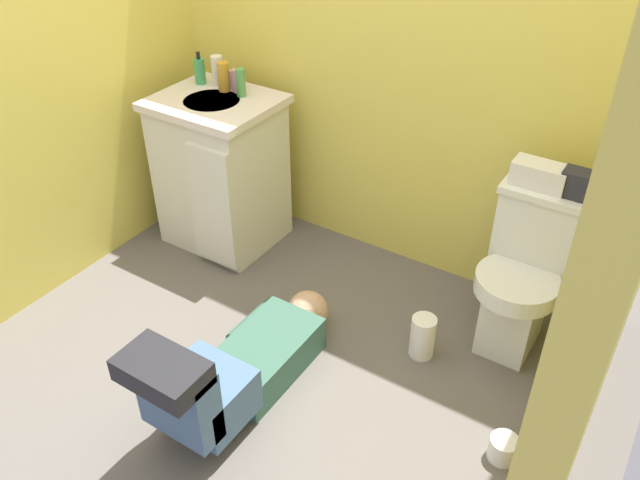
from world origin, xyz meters
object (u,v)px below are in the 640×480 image
(tissue_box, at_px, (540,175))
(bottle_green, at_px, (241,83))
(person_plumber, at_px, (236,366))
(soap_dispenser, at_px, (200,71))
(bottle_pink, at_px, (237,80))
(paper_towel_roll, at_px, (423,337))
(bottle_white, at_px, (217,71))
(toilet, at_px, (524,274))
(toiletry_bag, at_px, (578,184))
(faucet, at_px, (231,80))
(toilet_paper_roll, at_px, (503,449))
(bottle_amber, at_px, (224,77))
(vanity_cabinet, at_px, (221,171))

(tissue_box, xyz_separation_m, bottle_green, (-1.49, -0.05, 0.09))
(person_plumber, xyz_separation_m, soap_dispenser, (-0.99, 1.01, 0.71))
(tissue_box, relative_size, bottle_green, 1.57)
(person_plumber, bearing_deg, bottle_pink, 126.29)
(tissue_box, bearing_deg, paper_towel_roll, -121.88)
(tissue_box, bearing_deg, bottle_white, -179.87)
(toilet, height_order, bottle_white, bottle_white)
(soap_dispenser, height_order, bottle_white, soap_dispenser)
(toiletry_bag, height_order, bottle_green, bottle_green)
(faucet, distance_m, soap_dispenser, 0.19)
(soap_dispenser, bearing_deg, toilet, -1.88)
(toiletry_bag, relative_size, toilet_paper_roll, 1.13)
(soap_dispenser, xyz_separation_m, bottle_pink, (0.23, 0.02, -0.01))
(toiletry_bag, height_order, soap_dispenser, soap_dispenser)
(bottle_amber, height_order, bottle_green, bottle_amber)
(bottle_amber, relative_size, bottle_green, 1.05)
(bottle_amber, bearing_deg, person_plumber, -50.77)
(tissue_box, bearing_deg, toilet_paper_roll, -72.15)
(person_plumber, xyz_separation_m, bottle_amber, (-0.82, 1.00, 0.72))
(toiletry_bag, relative_size, bottle_green, 0.88)
(toilet, distance_m, bottle_white, 1.80)
(tissue_box, distance_m, bottle_green, 1.49)
(person_plumber, bearing_deg, paper_towel_roll, 50.12)
(bottle_white, bearing_deg, vanity_cabinet, -57.71)
(person_plumber, distance_m, paper_towel_roll, 0.83)
(tissue_box, bearing_deg, bottle_green, -178.13)
(toilet_paper_roll, bearing_deg, vanity_cabinet, 162.17)
(bottle_pink, bearing_deg, toilet, -2.86)
(bottle_green, bearing_deg, bottle_pink, 145.62)
(faucet, distance_m, bottle_white, 0.10)
(paper_towel_roll, bearing_deg, person_plumber, -129.88)
(bottle_amber, bearing_deg, faucet, 51.32)
(bottle_pink, distance_m, paper_towel_roll, 1.56)
(toilet, distance_m, paper_towel_roll, 0.51)
(faucet, xyz_separation_m, toilet_paper_roll, (1.82, -0.73, -0.82))
(toilet, bearing_deg, bottle_pink, 177.14)
(vanity_cabinet, bearing_deg, bottle_white, 122.29)
(toilet, bearing_deg, faucet, 177.20)
(person_plumber, height_order, bottle_green, bottle_green)
(faucet, distance_m, paper_towel_roll, 1.58)
(vanity_cabinet, height_order, soap_dispenser, soap_dispenser)
(toilet, bearing_deg, bottle_white, 177.11)
(toilet, relative_size, person_plumber, 0.70)
(vanity_cabinet, bearing_deg, toiletry_bag, 5.19)
(bottle_white, bearing_deg, toilet_paper_roll, -21.07)
(soap_dispenser, distance_m, bottle_green, 0.28)
(person_plumber, relative_size, bottle_white, 6.84)
(soap_dispenser, relative_size, bottle_pink, 1.46)
(person_plumber, height_order, bottle_amber, bottle_amber)
(bottle_pink, bearing_deg, toiletry_bag, 0.38)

